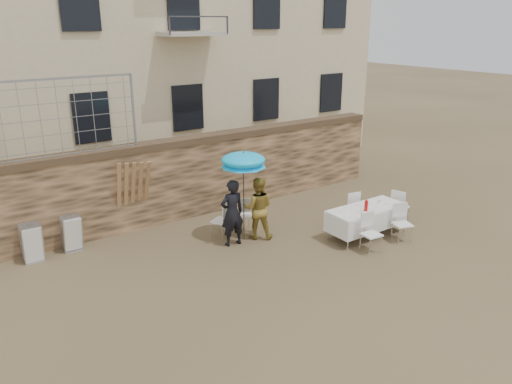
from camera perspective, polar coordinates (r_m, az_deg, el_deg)
ground at (r=10.55m, az=5.07°, el=-10.87°), size 80.00×80.00×0.00m
stone_wall at (r=13.99m, az=-7.86°, el=1.62°), size 13.00×0.50×2.20m
chain_link_fence at (r=12.52m, az=-20.72°, el=7.95°), size 3.20×0.06×1.80m
man_suit at (r=12.07m, az=-2.74°, el=-2.40°), size 0.63×0.44×1.67m
woman_dress at (r=12.47m, az=0.20°, el=-1.85°), size 0.99×0.95×1.60m
umbrella at (r=11.98m, az=-1.45°, el=3.39°), size 1.12×1.12×2.13m
couple_chair_left at (r=12.64m, az=-4.03°, el=-3.15°), size 0.65×0.65×0.96m
couple_chair_right at (r=12.98m, az=-1.37°, el=-2.50°), size 0.60×0.60×0.96m
banquet_table at (r=12.91m, az=12.55°, el=-1.91°), size 2.10×0.85×0.78m
soda_bottle at (r=12.61m, az=12.47°, el=-1.56°), size 0.09×0.09×0.26m
table_chair_front_left at (r=12.12m, az=13.07°, el=-4.64°), size 0.52×0.52×0.96m
table_chair_front_right at (r=12.90m, az=16.41°, el=-3.46°), size 0.60×0.60×0.96m
table_chair_back at (r=13.64m, az=10.63°, el=-1.75°), size 0.55×0.55×0.96m
table_chair_side at (r=14.06m, az=16.12°, el=-1.56°), size 0.61×0.61×0.96m
chair_stack_left at (r=12.67m, az=-24.45°, el=-4.96°), size 0.46×0.55×0.92m
chair_stack_right at (r=12.82m, az=-20.52°, el=-4.16°), size 0.46×0.47×0.92m
wood_planks at (r=13.11m, az=-14.15°, el=-0.46°), size 0.70×0.20×2.00m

